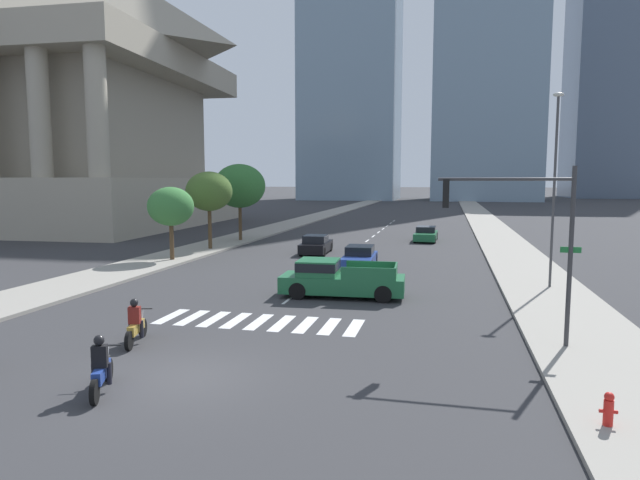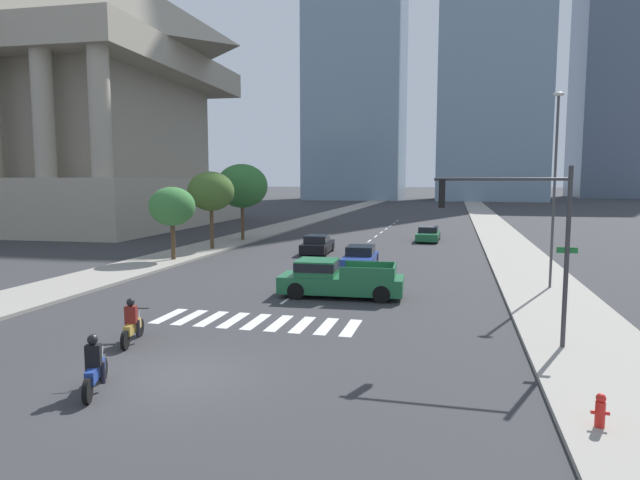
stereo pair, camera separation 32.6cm
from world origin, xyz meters
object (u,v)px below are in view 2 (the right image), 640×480
object	(u,v)px
street_tree_nearest	(172,207)
street_tree_third	(242,186)
motorcycle_third	(95,369)
traffic_signal_near	(515,223)
sedan_blue_1	(360,257)
sedan_black_0	(317,245)
sedan_green_2	(428,234)
fire_hydrant	(600,410)
motorcycle_lead	(132,325)
street_lamp_east	(555,178)
street_tree_second	(211,191)
pickup_truck	(335,279)

from	to	relation	value
street_tree_nearest	street_tree_third	xyz separation A→B (m)	(0.00, 11.96, 1.19)
motorcycle_third	traffic_signal_near	bearing A→B (deg)	-81.73
sedan_blue_1	traffic_signal_near	bearing A→B (deg)	24.20
sedan_black_0	sedan_green_2	world-z (taller)	sedan_black_0
fire_hydrant	traffic_signal_near	xyz separation A→B (m)	(-1.21, 5.73, 3.43)
motorcycle_lead	street_tree_third	size ratio (longest dim) A/B	0.32
sedan_black_0	street_lamp_east	xyz separation A→B (m)	(14.02, -10.09, 4.73)
street_tree_second	sedan_black_0	bearing A→B (deg)	0.94
pickup_truck	sedan_green_2	distance (m)	24.17
sedan_green_2	pickup_truck	bearing A→B (deg)	-5.49
sedan_black_0	traffic_signal_near	world-z (taller)	traffic_signal_near
street_lamp_east	motorcycle_lead	bearing A→B (deg)	-139.83
sedan_black_0	fire_hydrant	size ratio (longest dim) A/B	5.95
motorcycle_lead	sedan_green_2	world-z (taller)	motorcycle_lead
sedan_blue_1	street_lamp_east	size ratio (longest dim) A/B	0.49
fire_hydrant	street_lamp_east	bearing A→B (deg)	84.53
pickup_truck	street_lamp_east	xyz separation A→B (m)	(9.70, 3.84, 4.53)
sedan_blue_1	fire_hydrant	distance (m)	22.36
traffic_signal_near	fire_hydrant	bearing A→B (deg)	101.94
motorcycle_third	street_tree_second	bearing A→B (deg)	-3.63
street_tree_nearest	street_tree_third	world-z (taller)	street_tree_third
pickup_truck	fire_hydrant	distance (m)	14.40
street_lamp_east	street_tree_third	distance (m)	27.39
pickup_truck	sedan_blue_1	size ratio (longest dim) A/B	1.25
street_tree_nearest	pickup_truck	bearing A→B (deg)	-32.63
traffic_signal_near	street_tree_third	size ratio (longest dim) A/B	0.86
pickup_truck	sedan_blue_1	xyz separation A→B (m)	(-0.35, 8.83, -0.24)
pickup_truck	street_tree_third	world-z (taller)	street_tree_third
traffic_signal_near	street_tree_nearest	bearing A→B (deg)	-35.91
pickup_truck	sedan_black_0	size ratio (longest dim) A/B	1.32
sedan_black_0	sedan_blue_1	xyz separation A→B (m)	(3.98, -5.11, -0.04)
traffic_signal_near	pickup_truck	bearing A→B (deg)	-41.14
sedan_blue_1	street_lamp_east	xyz separation A→B (m)	(10.04, -4.98, 4.77)
motorcycle_third	sedan_blue_1	bearing A→B (deg)	-30.97
street_tree_second	pickup_truck	bearing A→B (deg)	-47.93
pickup_truck	street_lamp_east	bearing A→B (deg)	-161.45
motorcycle_third	street_lamp_east	xyz separation A→B (m)	(13.14, 16.19, 4.76)
motorcycle_lead	sedan_blue_1	distance (m)	17.89
sedan_blue_1	street_tree_third	bearing A→B (deg)	-134.50
sedan_black_0	traffic_signal_near	distance (m)	23.25
traffic_signal_near	street_tree_nearest	distance (m)	24.01
sedan_green_2	street_tree_second	size ratio (longest dim) A/B	0.79
sedan_green_2	motorcycle_lead	bearing A→B (deg)	-12.00
motorcycle_lead	fire_hydrant	size ratio (longest dim) A/B	2.86
traffic_signal_near	sedan_blue_1	bearing A→B (deg)	-63.84
motorcycle_lead	street_tree_nearest	distance (m)	18.35
motorcycle_lead	sedan_green_2	bearing A→B (deg)	-28.98
pickup_truck	traffic_signal_near	size ratio (longest dim) A/B	1.02
sedan_black_0	street_tree_second	xyz separation A→B (m)	(-8.13, -0.13, 3.80)
sedan_blue_1	street_tree_nearest	xyz separation A→B (m)	(-12.11, -0.85, 2.99)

